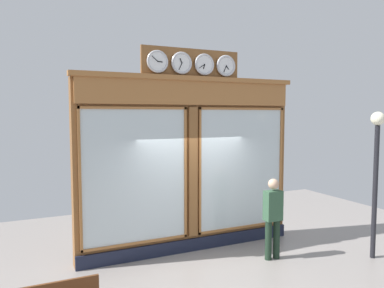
% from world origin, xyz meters
% --- Properties ---
extents(shop_facade, '(5.08, 0.42, 4.40)m').
position_xyz_m(shop_facade, '(-0.00, -0.13, 1.95)').
color(shop_facade, brown).
rests_on(shop_facade, ground_plane).
extents(pedestrian, '(0.37, 0.23, 1.69)m').
position_xyz_m(pedestrian, '(-1.32, 1.13, 0.93)').
color(pedestrian, '#1C2F21').
rests_on(pedestrian, ground_plane).
extents(street_lamp, '(0.28, 0.28, 3.06)m').
position_xyz_m(street_lamp, '(-3.27, 1.98, 2.07)').
color(street_lamp, black).
rests_on(street_lamp, ground_plane).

